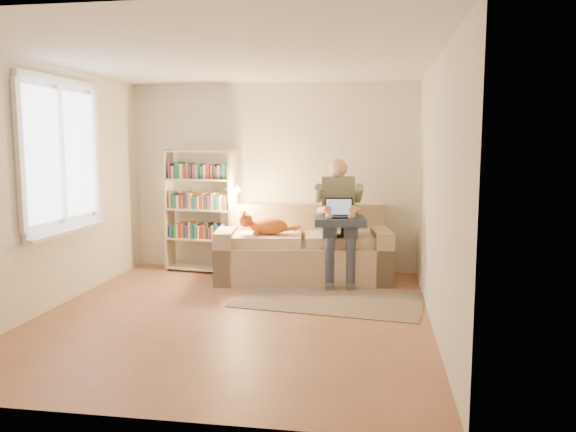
% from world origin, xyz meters
% --- Properties ---
extents(floor, '(4.50, 4.50, 0.00)m').
position_xyz_m(floor, '(0.00, 0.00, 0.00)').
color(floor, '#8D5940').
rests_on(floor, ground).
extents(ceiling, '(4.00, 4.50, 0.02)m').
position_xyz_m(ceiling, '(0.00, 0.00, 2.60)').
color(ceiling, white).
rests_on(ceiling, wall_back).
extents(wall_left, '(0.02, 4.50, 2.60)m').
position_xyz_m(wall_left, '(-2.00, 0.00, 1.30)').
color(wall_left, silver).
rests_on(wall_left, floor).
extents(wall_right, '(0.02, 4.50, 2.60)m').
position_xyz_m(wall_right, '(2.00, 0.00, 1.30)').
color(wall_right, silver).
rests_on(wall_right, floor).
extents(wall_back, '(4.00, 0.02, 2.60)m').
position_xyz_m(wall_back, '(0.00, 2.25, 1.30)').
color(wall_back, silver).
rests_on(wall_back, floor).
extents(wall_front, '(4.00, 0.02, 2.60)m').
position_xyz_m(wall_front, '(0.00, -2.25, 1.30)').
color(wall_front, silver).
rests_on(wall_front, floor).
extents(window, '(0.12, 1.52, 1.69)m').
position_xyz_m(window, '(-1.95, 0.20, 1.38)').
color(window, white).
rests_on(window, wall_left).
extents(sofa, '(2.36, 1.32, 0.95)m').
position_xyz_m(sofa, '(0.49, 1.75, 0.35)').
color(sofa, tan).
rests_on(sofa, floor).
extents(person, '(0.51, 0.73, 1.58)m').
position_xyz_m(person, '(0.96, 1.65, 0.89)').
color(person, gray).
rests_on(person, sofa).
extents(cat, '(0.74, 0.34, 0.28)m').
position_xyz_m(cat, '(-0.02, 1.53, 0.72)').
color(cat, orange).
rests_on(cat, sofa).
extents(blanket, '(0.70, 0.60, 0.10)m').
position_xyz_m(blanket, '(1.01, 1.50, 0.81)').
color(blanket, '#293448').
rests_on(blanket, person).
extents(laptop, '(0.39, 0.35, 0.30)m').
position_xyz_m(laptop, '(1.01, 1.52, 0.92)').
color(laptop, black).
rests_on(laptop, blanket).
extents(bookshelf, '(1.12, 0.46, 1.70)m').
position_xyz_m(bookshelf, '(-0.95, 1.90, 0.94)').
color(bookshelf, beige).
rests_on(bookshelf, floor).
extents(rug, '(2.21, 1.49, 0.01)m').
position_xyz_m(rug, '(0.94, 0.73, 0.01)').
color(rug, '#806C5D').
rests_on(rug, floor).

